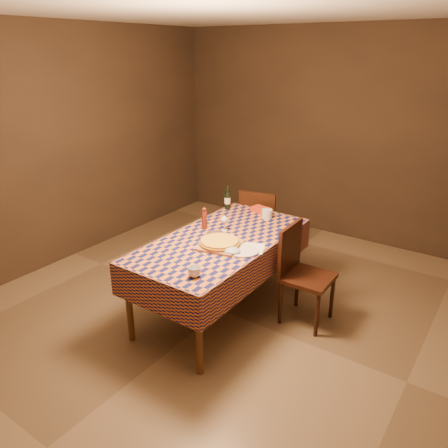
% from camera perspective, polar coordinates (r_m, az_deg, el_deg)
% --- Properties ---
extents(room, '(5.00, 5.10, 2.70)m').
position_cam_1_polar(room, '(3.82, -0.43, 6.05)').
color(room, brown).
rests_on(room, ground).
extents(dining_table, '(0.94, 1.84, 0.77)m').
position_cam_1_polar(dining_table, '(4.05, -0.40, -2.93)').
color(dining_table, brown).
rests_on(dining_table, ground).
extents(cutting_board, '(0.42, 0.42, 0.02)m').
position_cam_1_polar(cutting_board, '(3.86, -0.58, -2.76)').
color(cutting_board, '#9F6E4A').
rests_on(cutting_board, dining_table).
extents(pizza, '(0.43, 0.43, 0.04)m').
position_cam_1_polar(pizza, '(3.85, -0.58, -2.37)').
color(pizza, '#8F5A17').
rests_on(pizza, cutting_board).
extents(pepper_mill, '(0.05, 0.05, 0.22)m').
position_cam_1_polar(pepper_mill, '(4.21, -2.59, 0.68)').
color(pepper_mill, '#511C12').
rests_on(pepper_mill, dining_table).
extents(bowl, '(0.21, 0.21, 0.05)m').
position_cam_1_polar(bowl, '(4.02, -1.17, -1.56)').
color(bowl, '#644C54').
rests_on(bowl, dining_table).
extents(wine_glass, '(0.08, 0.08, 0.14)m').
position_cam_1_polar(wine_glass, '(4.17, 0.05, 0.48)').
color(wine_glass, silver).
rests_on(wine_glass, dining_table).
extents(wine_bottle, '(0.07, 0.07, 0.27)m').
position_cam_1_polar(wine_bottle, '(4.75, 0.45, 3.17)').
color(wine_bottle, black).
rests_on(wine_bottle, dining_table).
extents(deli_tub, '(0.14, 0.14, 0.09)m').
position_cam_1_polar(deli_tub, '(4.51, 5.64, 1.33)').
color(deli_tub, silver).
rests_on(deli_tub, dining_table).
extents(takeout_container, '(0.21, 0.17, 0.05)m').
position_cam_1_polar(takeout_container, '(4.70, 4.79, 1.89)').
color(takeout_container, red).
rests_on(takeout_container, dining_table).
extents(white_plate, '(0.36, 0.36, 0.02)m').
position_cam_1_polar(white_plate, '(3.77, 2.50, -3.51)').
color(white_plate, white).
rests_on(white_plate, dining_table).
extents(tumbler, '(0.12, 0.12, 0.08)m').
position_cam_1_polar(tumbler, '(3.36, -3.89, -6.25)').
color(tumbler, silver).
rests_on(tumbler, dining_table).
extents(flour_patch, '(0.36, 0.33, 0.00)m').
position_cam_1_polar(flour_patch, '(3.84, 3.01, -3.11)').
color(flour_patch, white).
rests_on(flour_patch, dining_table).
extents(flour_bag, '(0.20, 0.17, 0.05)m').
position_cam_1_polar(flour_bag, '(3.73, 0.92, -3.44)').
color(flour_bag, '#A1AFCE').
rests_on(flour_bag, dining_table).
extents(chair_far, '(0.50, 0.51, 0.93)m').
position_cam_1_polar(chair_far, '(5.06, 4.65, 0.11)').
color(chair_far, black).
rests_on(chair_far, ground).
extents(chair_right, '(0.43, 0.43, 0.93)m').
position_cam_1_polar(chair_right, '(4.08, 9.93, -5.75)').
color(chair_right, black).
rests_on(chair_right, ground).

